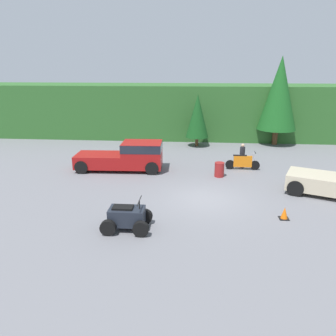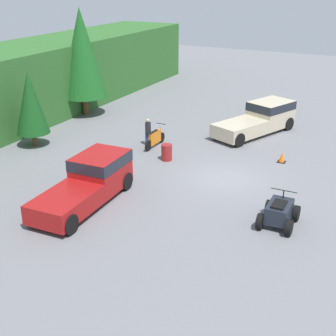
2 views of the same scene
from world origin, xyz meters
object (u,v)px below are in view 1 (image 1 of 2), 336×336
(dirt_bike, at_px, (243,162))
(steel_barrel, at_px, (219,170))
(pickup_truck_red, at_px, (128,155))
(quad_atv, at_px, (127,218))
(rider_person, at_px, (242,155))
(traffic_cone, at_px, (284,213))

(dirt_bike, relative_size, steel_barrel, 2.49)
(pickup_truck_red, height_order, dirt_bike, pickup_truck_red)
(pickup_truck_red, bearing_deg, quad_atv, -81.10)
(pickup_truck_red, xyz_separation_m, dirt_bike, (7.33, 0.70, -0.48))
(pickup_truck_red, bearing_deg, steel_barrel, -10.51)
(pickup_truck_red, bearing_deg, rider_person, 6.83)
(quad_atv, xyz_separation_m, traffic_cone, (6.67, 1.51, -0.26))
(traffic_cone, bearing_deg, steel_barrel, 113.80)
(traffic_cone, height_order, steel_barrel, steel_barrel)
(quad_atv, bearing_deg, pickup_truck_red, 100.62)
(pickup_truck_red, xyz_separation_m, traffic_cone, (8.21, -6.45, -0.71))
(pickup_truck_red, distance_m, steel_barrel, 5.83)
(steel_barrel, bearing_deg, traffic_cone, -66.20)
(rider_person, height_order, traffic_cone, rider_person)
(rider_person, xyz_separation_m, traffic_cone, (0.87, -7.60, -0.62))
(pickup_truck_red, bearing_deg, dirt_bike, 3.37)
(quad_atv, bearing_deg, dirt_bike, 55.88)
(pickup_truck_red, relative_size, traffic_cone, 10.11)
(quad_atv, xyz_separation_m, steel_barrel, (4.20, 7.11, -0.08))
(pickup_truck_red, xyz_separation_m, rider_person, (7.34, 1.15, -0.09))
(rider_person, xyz_separation_m, steel_barrel, (-1.59, -2.00, -0.43))
(rider_person, relative_size, traffic_cone, 2.93)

